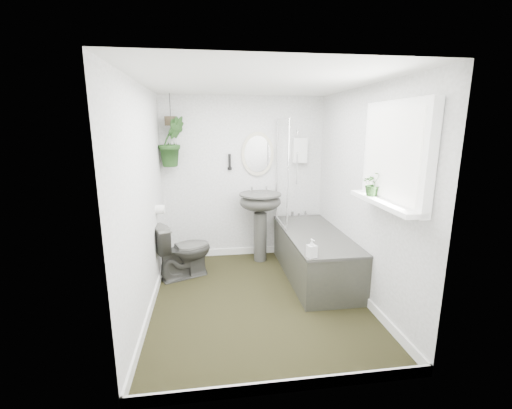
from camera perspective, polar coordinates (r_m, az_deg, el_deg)
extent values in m
cube|color=black|center=(3.98, 0.32, -15.54)|extent=(2.30, 2.80, 0.02)
cube|color=white|center=(3.52, 0.37, 19.83)|extent=(2.30, 2.80, 0.02)
cube|color=white|center=(4.95, -2.06, 4.37)|extent=(2.30, 0.02, 2.30)
cube|color=white|center=(2.24, 5.67, -6.39)|extent=(2.30, 0.02, 2.30)
cube|color=white|center=(3.60, -18.27, 0.44)|extent=(0.02, 2.80, 2.30)
cube|color=white|center=(3.91, 17.40, 1.48)|extent=(0.02, 2.80, 2.30)
cube|color=white|center=(3.95, 0.32, -14.78)|extent=(2.30, 2.80, 0.10)
cube|color=white|center=(4.99, 7.28, 8.96)|extent=(0.20, 0.10, 0.35)
ellipsoid|color=beige|center=(4.90, 0.28, 8.40)|extent=(0.46, 0.03, 0.62)
cylinder|color=black|center=(4.85, -4.41, 7.14)|extent=(0.04, 0.04, 0.22)
cylinder|color=white|center=(4.31, -15.69, -0.78)|extent=(0.11, 0.11, 0.11)
cube|color=white|center=(3.20, 22.22, 7.73)|extent=(0.08, 1.00, 0.90)
cube|color=white|center=(3.22, 20.51, 0.34)|extent=(0.18, 1.00, 0.04)
cube|color=white|center=(3.18, 21.51, 7.76)|extent=(0.01, 0.86, 0.76)
imported|color=#3A3A36|center=(4.46, -12.02, -7.41)|extent=(0.80, 0.64, 0.72)
imported|color=black|center=(3.37, 18.96, 3.30)|extent=(0.23, 0.21, 0.23)
imported|color=black|center=(4.74, -13.84, 10.13)|extent=(0.45, 0.41, 0.65)
imported|color=black|center=(3.54, 9.28, -7.22)|extent=(0.11, 0.11, 0.19)
cylinder|color=#392F1F|center=(4.73, -14.02, 13.36)|extent=(0.16, 0.16, 0.12)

